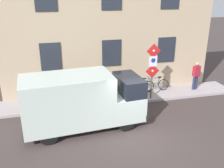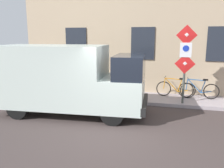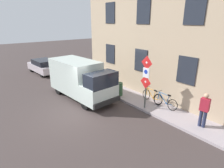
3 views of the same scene
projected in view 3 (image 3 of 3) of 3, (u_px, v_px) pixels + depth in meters
The scene contains 10 objects.
ground_plane at pixel (79, 115), 10.43m from camera, with size 80.00×80.00×0.00m, color #413634.
sidewalk_slab at pixel (130, 96), 12.76m from camera, with size 1.78×14.22×0.14m, color #A5999D.
building_facade at pixel (146, 39), 12.26m from camera, with size 0.75×12.22×7.74m.
sign_post_stacked at pixel (146, 77), 10.32m from camera, with size 0.15×0.56×2.98m.
delivery_van at pixel (80, 79), 12.45m from camera, with size 2.40×5.47×2.50m.
parked_hatchback at pixel (44, 66), 18.52m from camera, with size 2.03×4.11×1.38m.
bicycle_blue at pixel (165, 101), 10.93m from camera, with size 0.46×1.71×0.89m.
bicycle_orange at pixel (152, 96), 11.65m from camera, with size 0.46×1.72×0.89m.
pedestrian at pixel (204, 109), 8.73m from camera, with size 0.32×0.43×1.72m.
litter_bin at pixel (119, 89), 12.67m from camera, with size 0.44×0.44×0.90m, color #2D5133.
Camera 3 is at (-4.33, -8.44, 5.02)m, focal length 29.69 mm.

